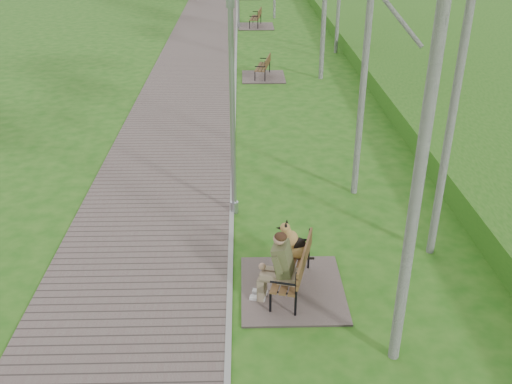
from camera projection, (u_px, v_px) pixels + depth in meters
ground at (232, 204)px, 13.34m from camera, size 120.00×120.00×0.00m
walkway at (206, 26)px, 32.44m from camera, size 3.50×67.00×0.04m
kerb at (237, 26)px, 32.48m from camera, size 0.10×67.00×0.05m
embankment at (454, 30)px, 31.43m from camera, size 14.00×70.00×1.60m
bench_main at (288, 271)px, 10.12m from camera, size 1.86×2.06×1.62m
bench_second at (263, 73)px, 22.89m from camera, size 1.71×1.90×1.05m
bench_third at (255, 23)px, 32.22m from camera, size 1.98×2.20×1.22m
lamp_post_near at (233, 121)px, 11.97m from camera, size 0.18×0.18×4.72m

